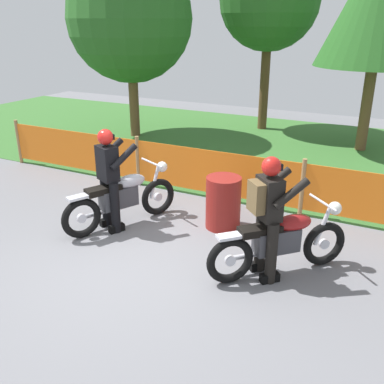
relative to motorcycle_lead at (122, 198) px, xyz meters
name	(u,v)px	position (x,y,z in m)	size (l,w,h in m)	color
ground	(138,261)	(0.88, -0.90, -0.50)	(24.00, 24.00, 0.02)	slate
grass_verge	(271,149)	(0.88, 5.60, -0.48)	(24.00, 7.73, 0.01)	#386B2D
barrier_fence	(213,172)	(0.88, 1.73, 0.06)	(10.33, 0.08, 1.05)	#997547
tree_leftmost	(130,19)	(-3.23, 5.21, 2.79)	(3.44, 3.44, 5.01)	brown
tree_near_left	(270,0)	(-0.12, 7.82, 3.31)	(2.93, 2.93, 5.28)	brown
motorcycle_lead	(122,198)	(0.00, 0.00, 0.00)	(1.06, 1.96, 1.00)	black
motorcycle_trailing	(280,242)	(2.78, -0.29, -0.01)	(1.55, 1.56, 0.99)	black
rider_lead	(109,176)	(-0.09, -0.19, 0.43)	(0.70, 0.71, 1.69)	black
rider_trailing	(268,212)	(2.62, -0.45, 0.47)	(0.76, 0.77, 1.69)	black
oil_drum	(223,203)	(1.54, 0.69, -0.05)	(0.58, 0.58, 0.88)	maroon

